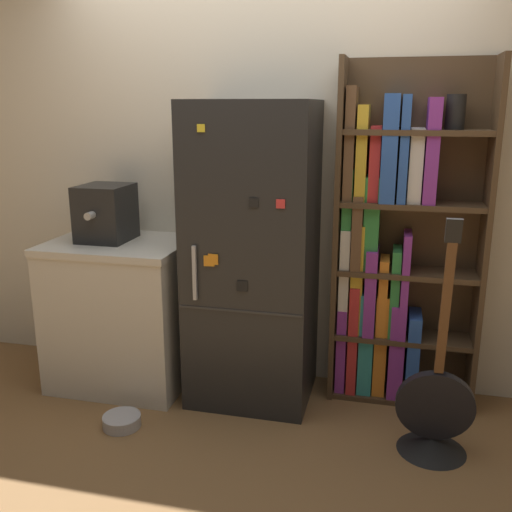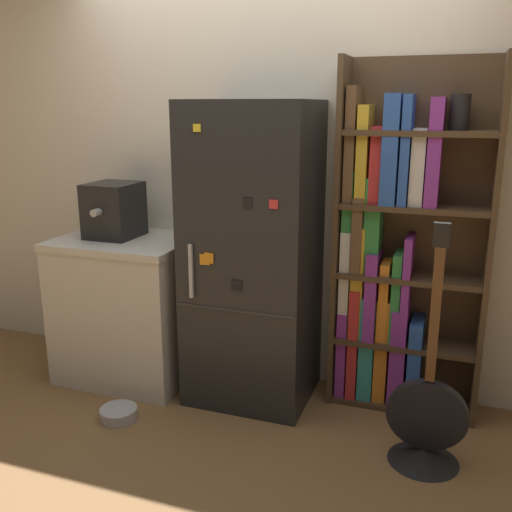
# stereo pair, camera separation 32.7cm
# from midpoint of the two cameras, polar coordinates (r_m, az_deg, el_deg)

# --- Properties ---
(ground_plane) EXTENTS (16.00, 16.00, 0.00)m
(ground_plane) POSITION_cam_midpoint_polar(r_m,az_deg,el_deg) (3.47, -3.72, -14.65)
(ground_plane) COLOR olive
(wall_back) EXTENTS (8.00, 0.05, 2.60)m
(wall_back) POSITION_cam_midpoint_polar(r_m,az_deg,el_deg) (3.50, -1.75, 8.18)
(wall_back) COLOR beige
(wall_back) RESTS_ON ground_plane
(refrigerator) EXTENTS (0.70, 0.62, 1.74)m
(refrigerator) POSITION_cam_midpoint_polar(r_m,az_deg,el_deg) (3.27, -3.18, -0.01)
(refrigerator) COLOR black
(refrigerator) RESTS_ON ground_plane
(bookshelf) EXTENTS (0.82, 0.28, 1.96)m
(bookshelf) POSITION_cam_midpoint_polar(r_m,az_deg,el_deg) (3.31, 10.61, 0.19)
(bookshelf) COLOR #4C3823
(bookshelf) RESTS_ON ground_plane
(kitchen_counter) EXTENTS (0.83, 0.66, 0.91)m
(kitchen_counter) POSITION_cam_midpoint_polar(r_m,az_deg,el_deg) (3.70, -15.68, -5.48)
(kitchen_counter) COLOR beige
(kitchen_counter) RESTS_ON ground_plane
(espresso_machine) EXTENTS (0.29, 0.37, 0.34)m
(espresso_machine) POSITION_cam_midpoint_polar(r_m,az_deg,el_deg) (3.59, -17.35, 4.12)
(espresso_machine) COLOR black
(espresso_machine) RESTS_ON kitchen_counter
(guitar) EXTENTS (0.39, 0.35, 1.23)m
(guitar) POSITION_cam_midpoint_polar(r_m,az_deg,el_deg) (3.06, 14.37, -15.71)
(guitar) COLOR black
(guitar) RESTS_ON ground_plane
(pet_bowl) EXTENTS (0.21, 0.21, 0.07)m
(pet_bowl) POSITION_cam_midpoint_polar(r_m,az_deg,el_deg) (3.36, -16.12, -15.58)
(pet_bowl) COLOR #B7B7BC
(pet_bowl) RESTS_ON ground_plane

